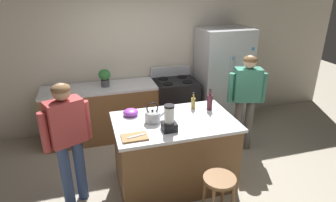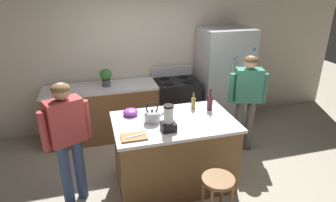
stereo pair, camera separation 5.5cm
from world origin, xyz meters
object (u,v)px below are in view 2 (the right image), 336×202
bottle_wine (210,102)px  chef_knife (135,136)px  bar_stool (217,189)px  person_by_sink_right (247,95)px  person_by_island_left (67,133)px  potted_plant (106,76)px  bottle_vinegar (193,103)px  stove_range (176,104)px  refrigerator (224,78)px  kitchen_island (174,152)px  tea_kettle (152,116)px  blender_appliance (169,120)px  mixing_bowl (131,112)px  cutting_board (134,137)px

bottle_wine → chef_knife: 1.22m
bar_stool → person_by_sink_right: bearing=51.9°
person_by_island_left → potted_plant: 1.67m
bottle_vinegar → stove_range: bearing=84.3°
chef_knife → person_by_island_left: bearing=146.4°
bottle_vinegar → refrigerator: bearing=49.2°
kitchen_island → bottle_vinegar: (0.36, 0.29, 0.56)m
potted_plant → kitchen_island: bearing=-64.5°
kitchen_island → potted_plant: potted_plant is taller
kitchen_island → tea_kettle: tea_kettle is taller
refrigerator → tea_kettle: size_ratio=6.69×
bar_stool → chef_knife: 1.09m
kitchen_island → person_by_sink_right: 1.52m
refrigerator → potted_plant: bearing=178.7°
refrigerator → person_by_island_left: (-2.72, -1.51, 0.04)m
blender_appliance → bottle_wine: (0.71, 0.42, -0.02)m
bottle_vinegar → mixing_bowl: 0.88m
kitchen_island → tea_kettle: bearing=171.9°
mixing_bowl → chef_knife: mixing_bowl is taller
bar_stool → potted_plant: (-0.98, 2.43, 0.62)m
bottle_wine → bar_stool: bearing=-107.0°
stove_range → tea_kettle: bearing=-117.2°
stove_range → blender_appliance: blender_appliance is taller
cutting_board → chef_knife: 0.02m
stove_range → potted_plant: bearing=178.8°
mixing_bowl → chef_knife: size_ratio=0.92×
person_by_sink_right → tea_kettle: size_ratio=5.77×
bar_stool → blender_appliance: bearing=120.4°
kitchen_island → potted_plant: 1.84m
bar_stool → chef_knife: chef_knife is taller
person_by_sink_right → blender_appliance: (-1.48, -0.76, 0.13)m
kitchen_island → bar_stool: (0.24, -0.88, 0.03)m
kitchen_island → blender_appliance: bearing=-121.0°
refrigerator → bar_stool: refrigerator is taller
refrigerator → blender_appliance: 2.33m
refrigerator → bottle_vinegar: bearing=-130.8°
mixing_bowl → person_by_sink_right: bearing=6.9°
stove_range → potted_plant: size_ratio=3.78×
blender_appliance → kitchen_island: bearing=59.0°
refrigerator → blender_appliance: size_ratio=5.64×
person_by_island_left → chef_knife: person_by_island_left is taller
kitchen_island → stove_range: stove_range is taller
person_by_sink_right → bottle_vinegar: size_ratio=6.73×
refrigerator → cutting_board: 2.67m
mixing_bowl → cutting_board: size_ratio=0.67×
stove_range → mixing_bowl: bearing=-129.4°
stove_range → blender_appliance: size_ratio=3.47×
tea_kettle → refrigerator: bearing=40.9°
refrigerator → blender_appliance: bearing=-131.8°
mixing_bowl → cutting_board: mixing_bowl is taller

